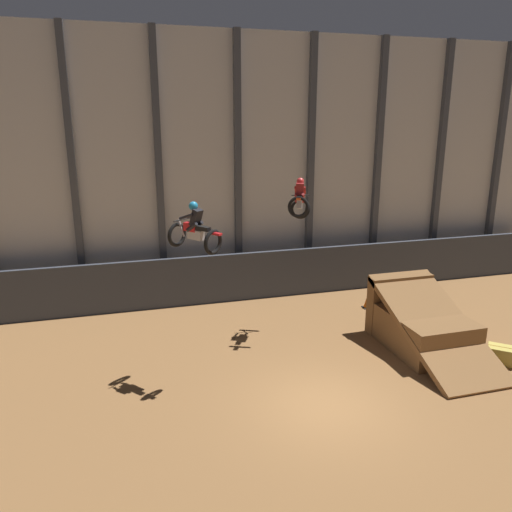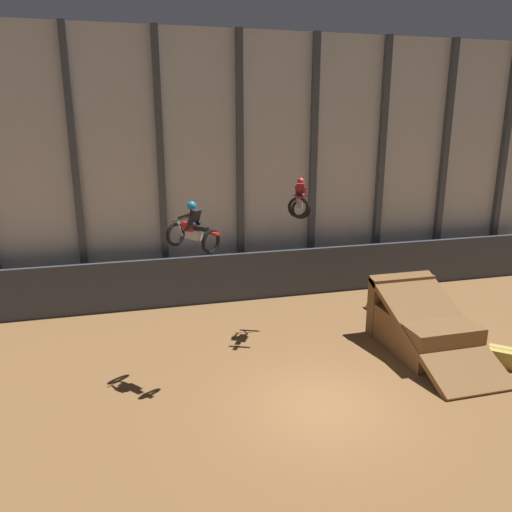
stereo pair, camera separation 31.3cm
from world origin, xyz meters
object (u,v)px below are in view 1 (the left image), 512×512
dirt_ramp (420,324)px  hay_bale_trackside (502,355)px  traffic_cone_near_ramp (367,301)px  rider_bike_right_air (300,201)px  rider_bike_left_air (195,231)px

dirt_ramp → hay_bale_trackside: 2.73m
traffic_cone_near_ramp → rider_bike_right_air: bearing=-159.7°
rider_bike_left_air → traffic_cone_near_ramp: bearing=-12.1°
rider_bike_left_air → dirt_ramp: bearing=-37.5°
dirt_ramp → traffic_cone_near_ramp: dirt_ramp is taller
rider_bike_left_air → rider_bike_right_air: (4.14, 2.48, 0.27)m
traffic_cone_near_ramp → dirt_ramp: bearing=-89.9°
rider_bike_right_air → traffic_cone_near_ramp: (3.68, 1.36, -4.64)m
rider_bike_right_air → hay_bale_trackside: rider_bike_right_air is taller
rider_bike_left_air → hay_bale_trackside: bearing=-49.0°
dirt_ramp → rider_bike_right_air: size_ratio=2.83×
traffic_cone_near_ramp → rider_bike_left_air: bearing=-153.8°
hay_bale_trackside → dirt_ramp: bearing=133.8°
dirt_ramp → rider_bike_right_air: 6.03m
dirt_ramp → traffic_cone_near_ramp: size_ratio=8.72×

